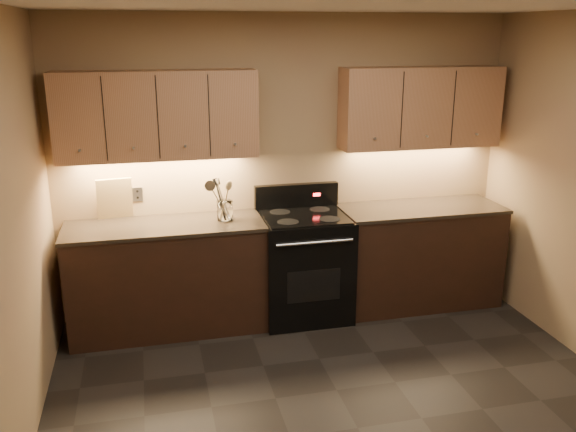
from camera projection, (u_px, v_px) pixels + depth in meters
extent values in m
plane|color=black|center=(358.00, 428.00, 3.91)|extent=(4.00, 4.00, 0.00)
cube|color=#9B875B|center=(287.00, 166.00, 5.40)|extent=(4.00, 0.04, 2.60)
cube|color=black|center=(168.00, 279.00, 5.12)|extent=(1.60, 0.60, 0.90)
cube|color=#3B3126|center=(164.00, 226.00, 4.99)|extent=(1.62, 0.62, 0.03)
cube|color=black|center=(418.00, 257.00, 5.62)|extent=(1.44, 0.60, 0.90)
cube|color=#3B3126|center=(421.00, 208.00, 5.49)|extent=(1.46, 0.62, 0.03)
cube|color=black|center=(304.00, 267.00, 5.35)|extent=(0.76, 0.65, 0.92)
cube|color=black|center=(304.00, 216.00, 5.22)|extent=(0.70, 0.60, 0.01)
cube|color=black|center=(296.00, 196.00, 5.45)|extent=(0.76, 0.07, 0.22)
cube|color=red|center=(317.00, 195.00, 5.46)|extent=(0.06, 0.00, 0.03)
cylinder|color=silver|center=(315.00, 243.00, 4.94)|extent=(0.65, 0.02, 0.02)
cube|color=black|center=(314.00, 286.00, 5.06)|extent=(0.46, 0.00, 0.28)
cylinder|color=black|center=(288.00, 222.00, 5.04)|extent=(0.18, 0.18, 0.00)
cylinder|color=black|center=(330.00, 219.00, 5.12)|extent=(0.18, 0.18, 0.00)
cylinder|color=black|center=(280.00, 212.00, 5.32)|extent=(0.18, 0.18, 0.00)
cylinder|color=black|center=(320.00, 209.00, 5.40)|extent=(0.18, 0.18, 0.00)
cube|color=#A67753|center=(157.00, 115.00, 4.87)|extent=(1.60, 0.30, 0.70)
cube|color=#A67753|center=(420.00, 107.00, 5.37)|extent=(1.44, 0.30, 0.70)
cube|color=#B2B5BA|center=(138.00, 194.00, 5.16)|extent=(0.08, 0.01, 0.12)
cylinder|color=white|center=(225.00, 210.00, 5.08)|extent=(0.17, 0.17, 0.17)
cylinder|color=white|center=(225.00, 219.00, 5.10)|extent=(0.13, 0.13, 0.02)
cube|color=#DAB175|center=(115.00, 198.00, 5.08)|extent=(0.30, 0.13, 0.36)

